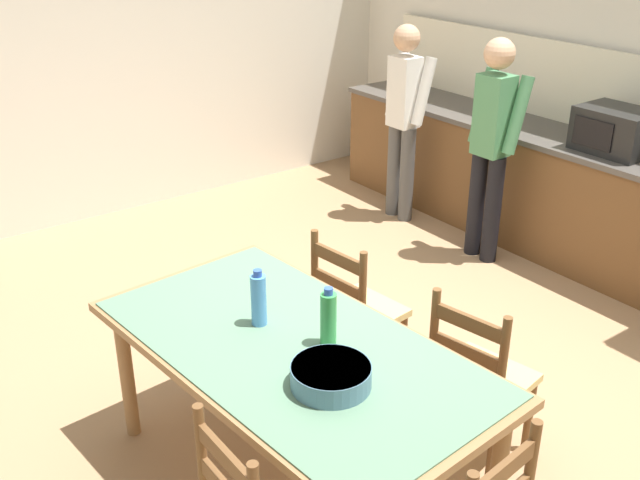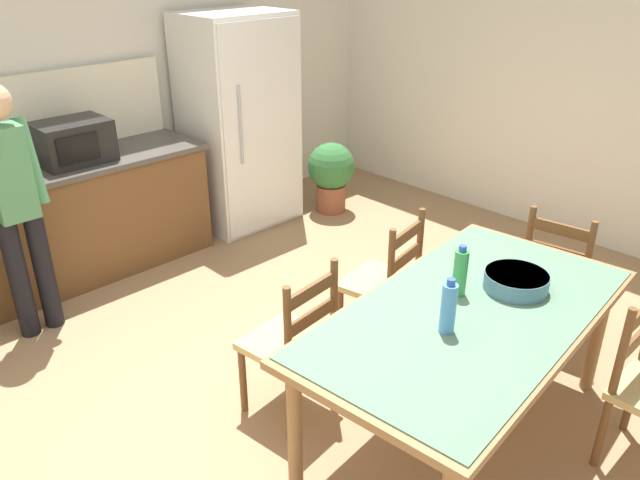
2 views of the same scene
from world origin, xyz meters
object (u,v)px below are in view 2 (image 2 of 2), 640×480
object	(u,v)px
person_at_counter	(14,201)
microwave	(73,142)
potted_plant	(331,172)
bottle_off_centre	(460,272)
refrigerator	(239,122)
dining_table	(469,324)
bottle_near_centre	(448,307)
chair_head_end	(559,275)
serving_bowl	(516,280)
chair_side_far_left	(293,343)
chair_side_far_right	(385,283)

from	to	relation	value
person_at_counter	microwave	bearing A→B (deg)	-50.67
potted_plant	person_at_counter	bearing A→B (deg)	-178.56
bottle_off_centre	potted_plant	distance (m)	2.97
refrigerator	dining_table	xyz separation A→B (m)	(-0.95, -3.02, -0.23)
refrigerator	bottle_near_centre	bearing A→B (deg)	-111.29
refrigerator	person_at_counter	xyz separation A→B (m)	(-2.11, -0.50, 0.00)
person_at_counter	chair_head_end	bearing A→B (deg)	-135.45
refrigerator	person_at_counter	size ratio (longest dim) A/B	1.12
microwave	dining_table	distance (m)	3.11
refrigerator	microwave	xyz separation A→B (m)	(-1.48, 0.02, 0.13)
dining_table	person_at_counter	bearing A→B (deg)	114.67
microwave	refrigerator	bearing A→B (deg)	-0.73
serving_bowl	chair_side_far_left	world-z (taller)	chair_side_far_left
refrigerator	bottle_near_centre	xyz separation A→B (m)	(-1.19, -3.04, -0.03)
microwave	chair_side_far_right	distance (m)	2.47
bottle_off_centre	serving_bowl	xyz separation A→B (m)	(0.25, -0.17, -0.07)
bottle_off_centre	serving_bowl	distance (m)	0.31
dining_table	bottle_near_centre	size ratio (longest dim) A/B	7.18
bottle_near_centre	chair_side_far_left	world-z (taller)	bottle_near_centre
chair_side_far_left	chair_head_end	size ratio (longest dim) A/B	1.00
bottle_near_centre	serving_bowl	bearing A→B (deg)	-2.31
refrigerator	bottle_off_centre	world-z (taller)	refrigerator
serving_bowl	chair_side_far_left	xyz separation A→B (m)	(-0.82, 0.78, -0.37)
potted_plant	serving_bowl	bearing A→B (deg)	-116.95
microwave	bottle_off_centre	size ratio (longest dim) A/B	1.85
microwave	chair_side_far_left	size ratio (longest dim) A/B	0.55
microwave	chair_side_far_left	bearing A→B (deg)	-89.04
refrigerator	person_at_counter	bearing A→B (deg)	-166.68
person_at_counter	serving_bowl	bearing A→B (deg)	-149.87
microwave	chair_side_far_left	xyz separation A→B (m)	(0.04, -2.30, -0.61)
dining_table	refrigerator	bearing A→B (deg)	72.47
bottle_near_centre	chair_side_far_left	distance (m)	0.92
person_at_counter	chair_side_far_right	bearing A→B (deg)	-138.53
refrigerator	microwave	distance (m)	1.48
bottle_off_centre	refrigerator	bearing A→B (deg)	73.20
chair_side_far_left	potted_plant	distance (m)	2.84
serving_bowl	potted_plant	xyz separation A→B (m)	(1.34, 2.64, -0.43)
dining_table	chair_head_end	distance (m)	1.25
bottle_near_centre	potted_plant	xyz separation A→B (m)	(1.90, 2.61, -0.50)
chair_side_far_right	person_at_counter	bearing A→B (deg)	-59.09
chair_side_far_left	refrigerator	bearing A→B (deg)	-128.77
refrigerator	bottle_off_centre	distance (m)	3.02
refrigerator	bottle_off_centre	bearing A→B (deg)	-106.80
bottle_off_centre	chair_side_far_left	world-z (taller)	bottle_off_centre
chair_side_far_left	person_at_counter	distance (m)	1.96
microwave	bottle_near_centre	distance (m)	3.08
dining_table	chair_side_far_left	xyz separation A→B (m)	(-0.49, 0.74, -0.24)
chair_side_far_right	potted_plant	bearing A→B (deg)	-137.20
serving_bowl	bottle_off_centre	bearing A→B (deg)	145.10
chair_side_far_left	chair_side_far_right	world-z (taller)	same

